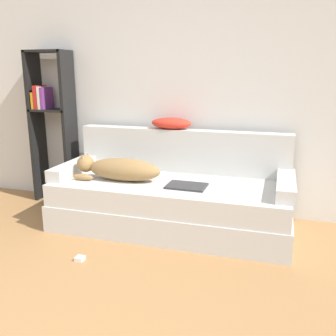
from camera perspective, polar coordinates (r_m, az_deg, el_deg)
name	(u,v)px	position (r m, az deg, el deg)	size (l,w,h in m)	color
wall_back	(170,77)	(3.85, 0.33, 13.65)	(7.89, 0.06, 2.70)	silver
couch	(171,205)	(3.46, 0.46, -5.62)	(2.14, 0.91, 0.44)	silver
couch_backrest	(182,151)	(3.70, 2.16, 2.67)	(2.10, 0.15, 0.42)	silver
couch_arm_left	(73,168)	(3.76, -14.21, 0.03)	(0.15, 0.72, 0.11)	silver
couch_arm_right	(286,185)	(3.24, 17.53, -2.51)	(0.15, 0.72, 0.11)	silver
dog	(119,169)	(3.44, -7.53, -0.14)	(0.81, 0.26, 0.23)	olive
laptop	(187,186)	(3.23, 2.86, -2.74)	(0.34, 0.25, 0.02)	#2D2D30
throw_pillow	(171,123)	(3.70, 0.50, 6.84)	(0.40, 0.22, 0.11)	red
bookshelf	(51,118)	(4.27, -17.37, 7.29)	(0.45, 0.26, 1.62)	black
power_adapter	(80,259)	(3.03, -13.29, -13.28)	(0.06, 0.06, 0.03)	silver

